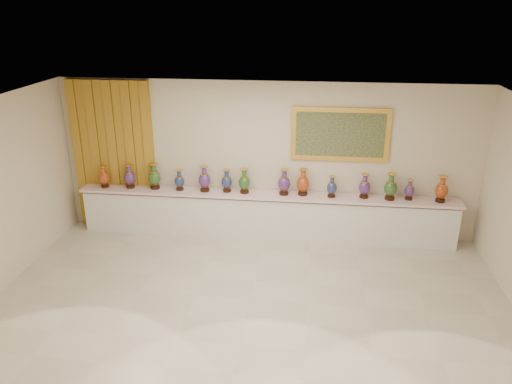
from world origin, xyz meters
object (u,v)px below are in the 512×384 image
counter (265,215)px  vase_0 (104,178)px  vase_1 (130,177)px  vase_2 (155,177)px

counter → vase_0: vase_0 is taller
vase_0 → vase_1: (0.51, 0.04, 0.02)m
counter → vase_1: 2.77m
vase_0 → vase_1: 0.51m
counter → vase_1: bearing=-179.9°
vase_2 → counter: bearing=-0.2°
counter → vase_1: size_ratio=15.34×
vase_1 → vase_0: bearing=-175.8°
vase_1 → vase_2: (0.50, 0.01, 0.02)m
counter → vase_2: vase_2 is taller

